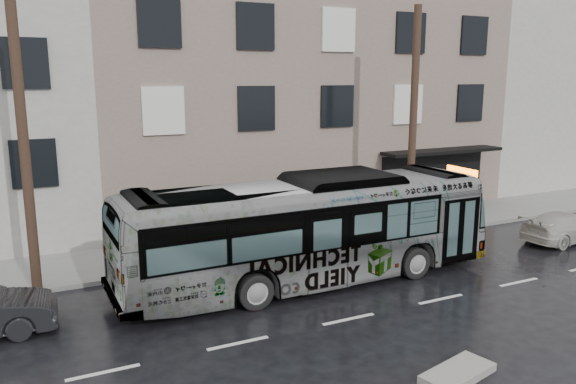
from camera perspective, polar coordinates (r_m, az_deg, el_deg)
name	(u,v)px	position (r m, az deg, el deg)	size (l,w,h in m)	color
ground	(306,289)	(17.68, 1.81, -9.79)	(120.00, 120.00, 0.00)	black
sidewalk	(247,245)	(21.87, -4.20, -5.37)	(90.00, 3.60, 0.15)	gray
building_taupe	(278,95)	(30.08, -0.99, 9.80)	(20.00, 12.00, 11.00)	gray
building_filler	(534,84)	(41.80, 23.74, 10.04)	(18.00, 12.00, 12.00)	#B7B5AD
utility_pole_front	(413,123)	(22.88, 12.59, 6.83)	(0.30, 0.30, 9.00)	#3D291E
utility_pole_rear	(23,141)	(17.94, -25.29, 4.75)	(0.30, 0.30, 9.00)	#3D291E
sign_post	(431,202)	(24.05, 14.30, -0.99)	(0.06, 0.06, 2.40)	slate
bus	(309,230)	(17.71, 2.11, -3.90)	(2.88, 12.31, 3.43)	#B2B2B2
white_sedan	(566,227)	(24.97, 26.37, -3.18)	(1.67, 4.11, 1.19)	#BAB8B1
slush_pile	(458,373)	(13.42, 16.86, -17.22)	(1.80, 0.80, 0.18)	gray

